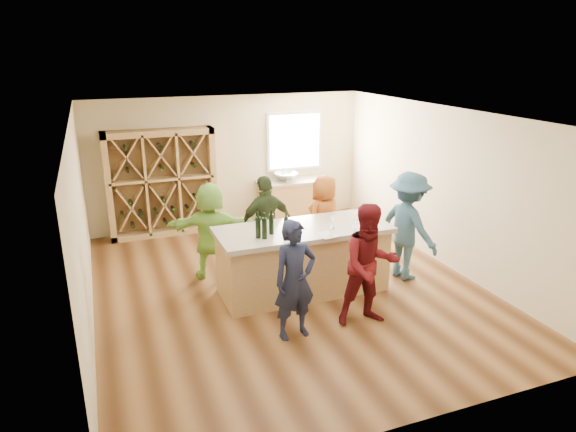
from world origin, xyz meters
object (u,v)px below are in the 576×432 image
object	(u,v)px
wine_rack	(162,183)
person_far_left	(211,231)
wine_bottle_b	(265,228)
person_far_mid	(266,224)
person_near_left	(295,280)
person_server	(408,226)
sink	(286,177)
wine_bottle_d	(286,227)
wine_bottle_c	(271,224)
person_far_right	(324,219)
tasting_counter_base	(303,262)
person_near_right	(370,265)
wine_bottle_a	(258,227)

from	to	relation	value
wine_rack	person_far_left	size ratio (longest dim) A/B	1.32
wine_bottle_b	person_far_mid	size ratio (longest dim) A/B	0.19
person_near_left	person_server	distance (m)	2.68
person_server	person_far_left	xyz separation A→B (m)	(-3.06, 1.20, -0.09)
sink	wine_bottle_b	bearing A→B (deg)	-115.14
wine_bottle_d	person_server	world-z (taller)	person_server
person_server	person_far_left	size ratio (longest dim) A/B	1.11
wine_bottle_c	person_server	size ratio (longest dim) A/B	0.17
wine_bottle_c	person_server	distance (m)	2.41
person_far_right	person_far_left	size ratio (longest dim) A/B	0.97
tasting_counter_base	person_server	xyz separation A→B (m)	(1.83, -0.14, 0.42)
wine_bottle_b	person_near_left	world-z (taller)	person_near_left
person_far_mid	person_far_left	distance (m)	0.94
person_far_mid	person_far_left	xyz separation A→B (m)	(-0.93, 0.11, -0.03)
wine_bottle_c	wine_bottle_d	bearing A→B (deg)	-38.99
wine_bottle_c	person_far_left	size ratio (longest dim) A/B	0.19
person_near_left	person_far_mid	bearing A→B (deg)	75.21
wine_rack	person_near_right	bearing A→B (deg)	-65.43
wine_rack	sink	size ratio (longest dim) A/B	4.06
person_server	person_far_mid	distance (m)	2.39
sink	tasting_counter_base	distance (m)	3.60
wine_bottle_b	person_far_right	world-z (taller)	person_far_right
person_near_right	person_far_right	xyz separation A→B (m)	(0.35, 2.27, -0.08)
person_near_left	person_far_left	world-z (taller)	person_far_left
person_far_right	wine_bottle_d	bearing A→B (deg)	19.18
person_near_right	person_far_right	distance (m)	2.30
wine_bottle_a	wine_bottle_d	size ratio (longest dim) A/B	1.14
tasting_counter_base	person_near_left	world-z (taller)	person_near_left
wine_bottle_d	person_far_mid	bearing A→B (deg)	86.01
wine_bottle_c	person_far_mid	distance (m)	1.14
sink	wine_bottle_c	world-z (taller)	wine_bottle_c
wine_bottle_d	person_near_left	world-z (taller)	person_near_left
sink	wine_bottle_d	world-z (taller)	wine_bottle_d
person_server	person_far_right	world-z (taller)	person_server
person_near_right	person_far_right	bearing A→B (deg)	87.87
wine_rack	person_near_right	distance (m)	5.23
wine_bottle_c	person_far_left	distance (m)	1.39
person_server	person_far_mid	world-z (taller)	person_server
sink	person_near_left	world-z (taller)	person_near_left
sink	person_near_left	size ratio (longest dim) A/B	0.33
person_server	person_far_mid	bearing A→B (deg)	49.71
wine_bottle_b	person_far_right	distance (m)	2.04
tasting_counter_base	person_far_left	size ratio (longest dim) A/B	1.56
person_far_mid	wine_bottle_d	bearing A→B (deg)	78.30
tasting_counter_base	person_far_mid	bearing A→B (deg)	107.17
person_near_right	wine_rack	bearing A→B (deg)	121.16
tasting_counter_base	person_far_mid	world-z (taller)	person_far_mid
person_server	person_far_right	distance (m)	1.53
wine_bottle_b	person_near_right	bearing A→B (deg)	-40.29
wine_bottle_c	person_far_left	bearing A→B (deg)	120.22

